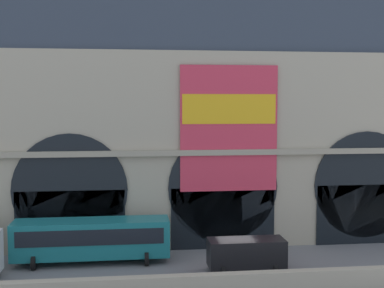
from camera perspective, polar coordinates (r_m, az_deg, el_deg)
ground_plane at (r=36.60m, az=4.90°, el=-13.59°), size 200.00×200.00×0.00m
quay_parapet_wall at (r=32.09m, az=6.68°, el=-15.06°), size 90.00×0.70×1.25m
station_building at (r=42.14m, az=2.95°, el=2.39°), size 49.21×5.25×20.26m
bus_midwest at (r=37.79m, az=-11.09°, el=-10.26°), size 11.00×3.25×3.10m
van_center at (r=35.71m, az=6.07°, el=-11.97°), size 5.20×2.48×2.20m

